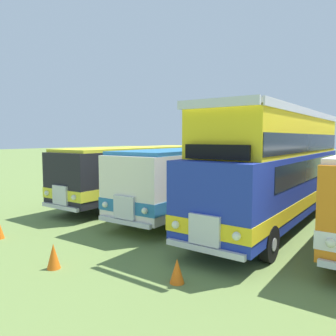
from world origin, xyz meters
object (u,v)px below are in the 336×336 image
bus_second_in_row (199,174)px  cone_near_end (53,256)px  bus_third_in_row (276,166)px  cone_far_end (177,271)px  bus_first_in_row (139,170)px

bus_second_in_row → cone_near_end: bearing=-88.9°
bus_third_in_row → cone_near_end: 8.83m
bus_third_in_row → cone_far_end: bus_third_in_row is taller
cone_near_end → bus_third_in_row: bearing=65.3°
bus_first_in_row → cone_far_end: (7.12, -7.31, -1.45)m
bus_first_in_row → bus_second_in_row: size_ratio=0.95×
bus_third_in_row → cone_near_end: size_ratio=16.78×
bus_first_in_row → cone_near_end: (3.92, -8.42, -1.41)m
cone_far_end → bus_first_in_row: bearing=134.2°
bus_third_in_row → bus_first_in_row: bearing=175.4°
bus_second_in_row → bus_third_in_row: size_ratio=0.94×
bus_first_in_row → bus_second_in_row: same height
bus_third_in_row → cone_far_end: 7.03m
bus_third_in_row → bus_second_in_row: bearing=171.6°
cone_near_end → cone_far_end: 3.39m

